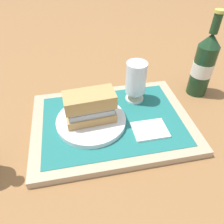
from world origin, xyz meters
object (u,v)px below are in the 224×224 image
object	(u,v)px
sandwich	(91,107)
beer_bottle	(204,65)
beer_glass	(136,81)
plate	(91,121)

from	to	relation	value
sandwich	beer_bottle	world-z (taller)	beer_bottle
beer_glass	sandwich	bearing A→B (deg)	-149.95
plate	beer_glass	world-z (taller)	beer_glass
plate	beer_glass	bearing A→B (deg)	29.54
plate	beer_glass	xyz separation A→B (m)	(0.15, 0.08, 0.06)
beer_glass	beer_bottle	size ratio (longest dim) A/B	0.47
sandwich	beer_bottle	bearing A→B (deg)	12.21
plate	sandwich	xyz separation A→B (m)	(0.00, 0.00, 0.05)
plate	sandwich	world-z (taller)	sandwich
plate	beer_glass	distance (m)	0.18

